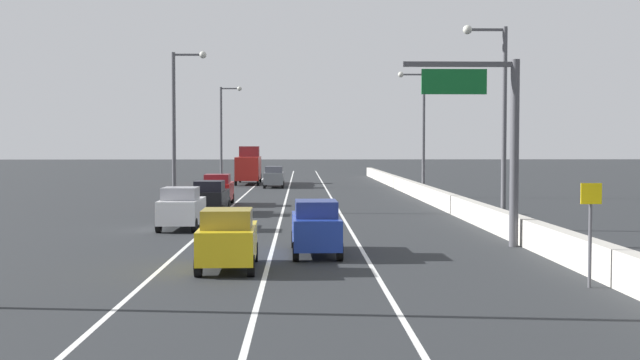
# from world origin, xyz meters

# --- Properties ---
(ground_plane) EXTENTS (320.00, 320.00, 0.00)m
(ground_plane) POSITION_xyz_m (0.00, 64.00, 0.00)
(ground_plane) COLOR #26282B
(lane_stripe_left) EXTENTS (0.16, 130.00, 0.00)m
(lane_stripe_left) POSITION_xyz_m (-5.50, 55.00, 0.00)
(lane_stripe_left) COLOR silver
(lane_stripe_left) RESTS_ON ground_plane
(lane_stripe_center) EXTENTS (0.16, 130.00, 0.00)m
(lane_stripe_center) POSITION_xyz_m (-2.00, 55.00, 0.00)
(lane_stripe_center) COLOR silver
(lane_stripe_center) RESTS_ON ground_plane
(lane_stripe_right) EXTENTS (0.16, 130.00, 0.00)m
(lane_stripe_right) POSITION_xyz_m (1.50, 55.00, 0.00)
(lane_stripe_right) COLOR silver
(lane_stripe_right) RESTS_ON ground_plane
(jersey_barrier_right) EXTENTS (0.60, 120.00, 1.10)m
(jersey_barrier_right) POSITION_xyz_m (8.29, 40.00, 0.55)
(jersey_barrier_right) COLOR #B2ADA3
(jersey_barrier_right) RESTS_ON ground_plane
(overhead_sign_gantry) EXTENTS (4.68, 0.36, 7.50)m
(overhead_sign_gantry) POSITION_xyz_m (6.94, 25.78, 4.73)
(overhead_sign_gantry) COLOR #47474C
(overhead_sign_gantry) RESTS_ON ground_plane
(speed_advisory_sign) EXTENTS (0.60, 0.11, 3.00)m
(speed_advisory_sign) POSITION_xyz_m (7.39, 16.60, 1.76)
(speed_advisory_sign) COLOR #4C4C51
(speed_advisory_sign) RESTS_ON ground_plane
(lamp_post_right_second) EXTENTS (2.14, 0.44, 9.79)m
(lamp_post_right_second) POSITION_xyz_m (8.60, 31.97, 5.64)
(lamp_post_right_second) COLOR #4C4C51
(lamp_post_right_second) RESTS_ON ground_plane
(lamp_post_right_third) EXTENTS (2.14, 0.44, 9.79)m
(lamp_post_right_third) POSITION_xyz_m (8.44, 55.75, 5.64)
(lamp_post_right_third) COLOR #4C4C51
(lamp_post_right_third) RESTS_ON ground_plane
(lamp_post_left_mid) EXTENTS (2.14, 0.44, 9.79)m
(lamp_post_left_mid) POSITION_xyz_m (-8.35, 42.73, 5.64)
(lamp_post_left_mid) COLOR #4C4C51
(lamp_post_left_mid) RESTS_ON ground_plane
(lamp_post_left_far) EXTENTS (2.14, 0.44, 9.79)m
(lamp_post_left_far) POSITION_xyz_m (-8.34, 71.27, 5.64)
(lamp_post_left_far) COLOR #4C4C51
(lamp_post_left_far) RESTS_ON ground_plane
(car_red_0) EXTENTS (1.98, 4.46, 2.12)m
(car_red_0) POSITION_xyz_m (-6.53, 48.22, 1.05)
(car_red_0) COLOR red
(car_red_0) RESTS_ON ground_plane
(car_blue_1) EXTENTS (1.87, 4.53, 2.05)m
(car_blue_1) POSITION_xyz_m (-0.32, 23.69, 1.02)
(car_blue_1) COLOR #1E389E
(car_blue_1) RESTS_ON ground_plane
(car_yellow_2) EXTENTS (1.94, 4.09, 2.01)m
(car_yellow_2) POSITION_xyz_m (-3.28, 20.23, 1.00)
(car_yellow_2) COLOR gold
(car_yellow_2) RESTS_ON ground_plane
(car_black_3) EXTENTS (1.91, 4.72, 2.00)m
(car_black_3) POSITION_xyz_m (-6.23, 41.13, 1.00)
(car_black_3) COLOR black
(car_black_3) RESTS_ON ground_plane
(car_white_4) EXTENTS (1.91, 4.16, 2.06)m
(car_white_4) POSITION_xyz_m (-6.66, 32.69, 1.02)
(car_white_4) COLOR white
(car_white_4) RESTS_ON ground_plane
(car_gray_5) EXTENTS (1.93, 4.63, 2.06)m
(car_gray_5) POSITION_xyz_m (-3.45, 70.63, 1.03)
(car_gray_5) COLOR slate
(car_gray_5) RESTS_ON ground_plane
(box_truck) EXTENTS (2.59, 8.49, 3.97)m
(box_truck) POSITION_xyz_m (-6.37, 77.72, 1.81)
(box_truck) COLOR #A51E19
(box_truck) RESTS_ON ground_plane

